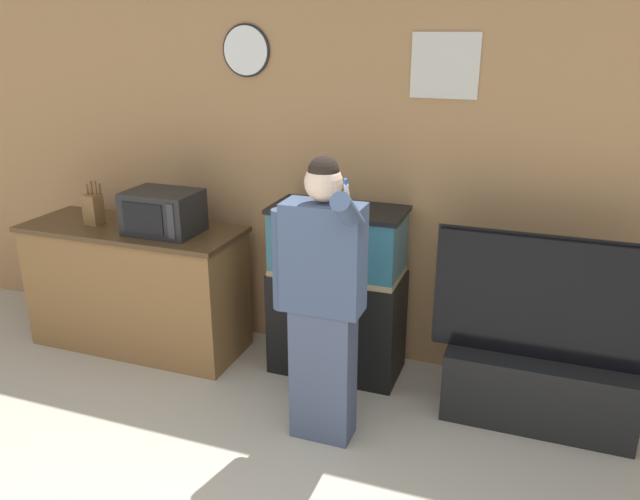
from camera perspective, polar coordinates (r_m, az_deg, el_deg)
name	(u,v)px	position (r m, az deg, el deg)	size (l,w,h in m)	color
wall_back_paneled	(351,179)	(4.34, 2.87, 6.49)	(10.00, 0.08, 2.60)	#A87A4C
counter_island	(137,287)	(4.85, -16.38, -3.24)	(1.63, 0.63, 0.94)	brown
microwave	(163,212)	(4.45, -14.15, 3.38)	(0.49, 0.37, 0.30)	black
knife_block	(93,208)	(4.82, -20.01, 3.60)	(0.11, 0.12, 0.32)	brown
aquarium_on_stand	(337,291)	(4.26, 1.60, -3.78)	(0.89, 0.45, 1.19)	black
tv_on_stand	(540,370)	(4.03, 19.47, -10.31)	(1.33, 0.40, 1.19)	black
person_standing	(322,300)	(3.45, 0.15, -4.57)	(0.53, 0.40, 1.67)	#424C66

